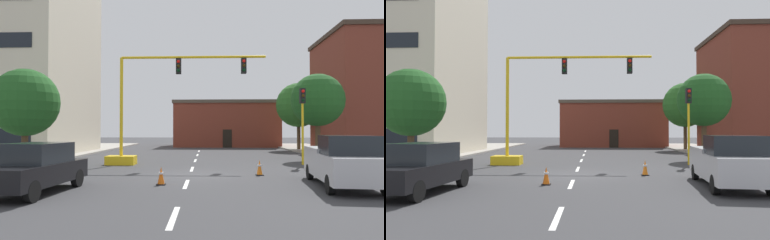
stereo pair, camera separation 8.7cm
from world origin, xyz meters
TOP-DOWN VIEW (x-y plane):
  - ground_plane at (0.00, 0.00)m, footprint 160.00×160.00m
  - sidewalk_left at (-12.38, 8.00)m, footprint 6.00×56.00m
  - sidewalk_right at (12.38, 8.00)m, footprint 6.00×56.00m
  - lane_stripe_seg_1 at (0.00, -8.50)m, footprint 0.16×2.40m
  - lane_stripe_seg_2 at (0.00, -3.00)m, footprint 0.16×2.40m
  - lane_stripe_seg_3 at (0.00, 2.50)m, footprint 0.16×2.40m
  - lane_stripe_seg_4 at (0.00, 8.00)m, footprint 0.16×2.40m
  - lane_stripe_seg_5 at (0.00, 13.50)m, footprint 0.16×2.40m
  - lane_stripe_seg_6 at (0.00, 19.00)m, footprint 0.16×2.40m
  - building_tall_left at (-17.26, 14.09)m, footprint 13.78×13.22m
  - building_brick_center at (3.27, 30.28)m, footprint 13.46×8.60m
  - traffic_signal_gantry at (-3.24, 4.88)m, footprint 9.95×1.20m
  - traffic_light_pole_right at (6.84, 5.27)m, footprint 0.32×0.47m
  - tree_right_far at (10.55, 21.08)m, footprint 4.70×4.70m
  - tree_left_near at (-9.44, 2.31)m, footprint 3.82×3.82m
  - tree_right_mid at (8.82, 8.74)m, footprint 3.80×3.80m
  - pickup_truck_silver at (6.08, -3.46)m, footprint 2.49×5.56m
  - sedan_black_near_left at (-5.12, -5.28)m, footprint 2.25×4.65m
  - traffic_cone_roadside_a at (3.37, -0.08)m, footprint 0.36×0.36m
  - traffic_cone_roadside_b at (-1.00, -3.23)m, footprint 0.36×0.36m

SIDE VIEW (x-z plane):
  - ground_plane at x=0.00m, z-range 0.00..0.00m
  - lane_stripe_seg_1 at x=0.00m, z-range 0.00..0.01m
  - lane_stripe_seg_2 at x=0.00m, z-range 0.00..0.01m
  - lane_stripe_seg_3 at x=0.00m, z-range 0.00..0.01m
  - lane_stripe_seg_4 at x=0.00m, z-range 0.00..0.01m
  - lane_stripe_seg_5 at x=0.00m, z-range 0.00..0.01m
  - lane_stripe_seg_6 at x=0.00m, z-range 0.00..0.01m
  - sidewalk_left at x=-12.38m, z-range 0.00..0.14m
  - sidewalk_right at x=12.38m, z-range 0.00..0.14m
  - traffic_cone_roadside_b at x=-1.00m, z-range -0.01..0.72m
  - traffic_cone_roadside_a at x=3.37m, z-range -0.01..0.74m
  - sedan_black_near_left at x=-5.12m, z-range 0.02..1.76m
  - pickup_truck_silver at x=6.08m, z-range -0.02..1.97m
  - traffic_signal_gantry at x=-3.24m, z-range -1.12..5.71m
  - building_brick_center at x=3.27m, z-range 0.01..5.85m
  - traffic_light_pole_right at x=6.84m, z-range 1.13..5.93m
  - tree_left_near at x=-9.44m, z-range 0.90..6.55m
  - tree_right_mid at x=8.82m, z-range 1.20..7.44m
  - tree_right_far at x=10.55m, z-range 1.21..8.37m
  - building_tall_left at x=-17.26m, z-range 0.01..21.13m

